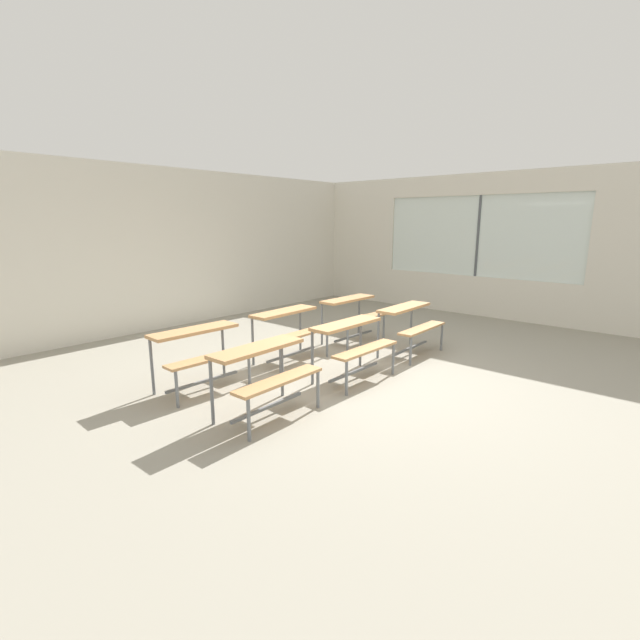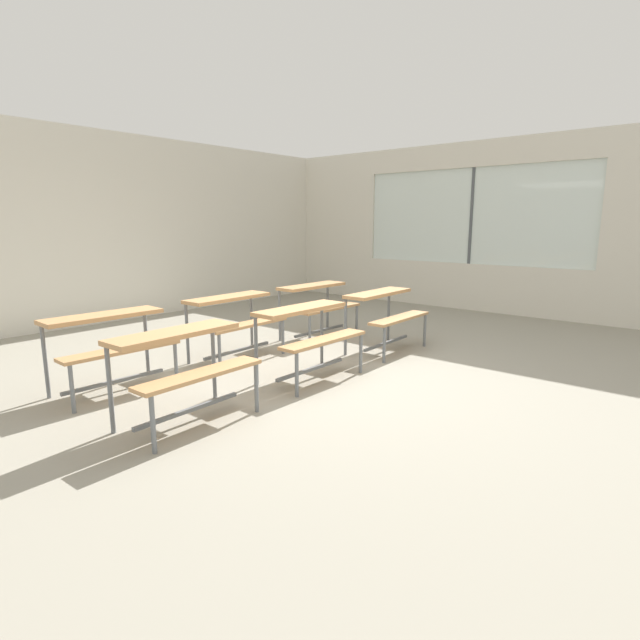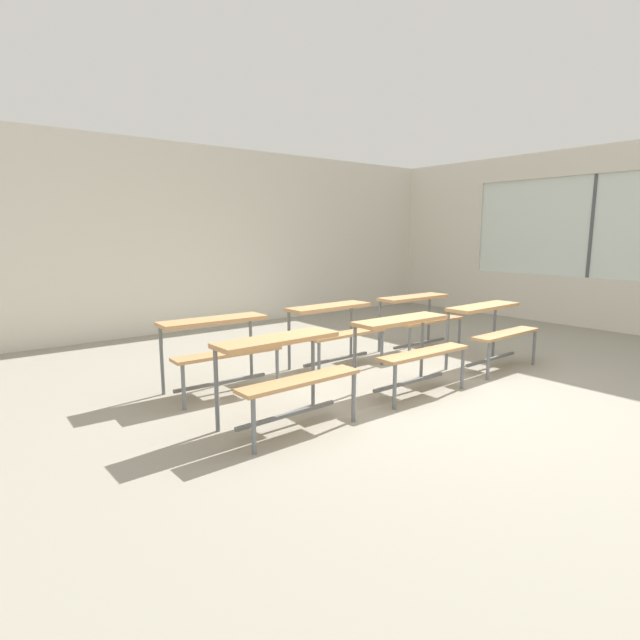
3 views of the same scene
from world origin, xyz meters
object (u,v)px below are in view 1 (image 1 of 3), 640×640
at_px(desk_bench_r1c0, 200,345).
at_px(desk_bench_r1c2, 353,309).
at_px(desk_bench_r0c2, 410,318).
at_px(desk_bench_r0c1, 353,337).
at_px(desk_bench_r1c1, 290,323).
at_px(desk_bench_r0c0, 265,365).

xyz_separation_m(desk_bench_r1c0, desk_bench_r1c2, (2.99, -0.05, 0.00)).
height_order(desk_bench_r0c2, desk_bench_r1c0, same).
bearing_deg(desk_bench_r0c1, desk_bench_r1c0, 142.84).
distance_m(desk_bench_r0c1, desk_bench_r1c1, 1.17).
height_order(desk_bench_r0c0, desk_bench_r0c1, same).
relative_size(desk_bench_r0c0, desk_bench_r0c2, 1.00).
relative_size(desk_bench_r0c1, desk_bench_r1c0, 0.99).
distance_m(desk_bench_r0c0, desk_bench_r1c0, 1.17).
height_order(desk_bench_r1c1, desk_bench_r1c2, same).
xyz_separation_m(desk_bench_r0c1, desk_bench_r0c2, (1.48, 0.02, 0.00)).
bearing_deg(desk_bench_r0c0, desk_bench_r0c2, -1.09).
xyz_separation_m(desk_bench_r0c0, desk_bench_r1c1, (1.52, 1.16, 0.00)).
bearing_deg(desk_bench_r1c1, desk_bench_r0c0, -143.98).
bearing_deg(desk_bench_r0c0, desk_bench_r1c1, 36.02).
bearing_deg(desk_bench_r1c2, desk_bench_r0c1, -141.42).
relative_size(desk_bench_r0c0, desk_bench_r1c2, 1.00).
bearing_deg(desk_bench_r0c0, desk_bench_r1c2, 19.22).
relative_size(desk_bench_r1c0, desk_bench_r1c1, 1.00).
bearing_deg(desk_bench_r1c0, desk_bench_r1c1, 1.74).
relative_size(desk_bench_r0c2, desk_bench_r1c1, 1.00).
relative_size(desk_bench_r1c1, desk_bench_r1c2, 1.00).
distance_m(desk_bench_r0c0, desk_bench_r1c1, 1.92).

